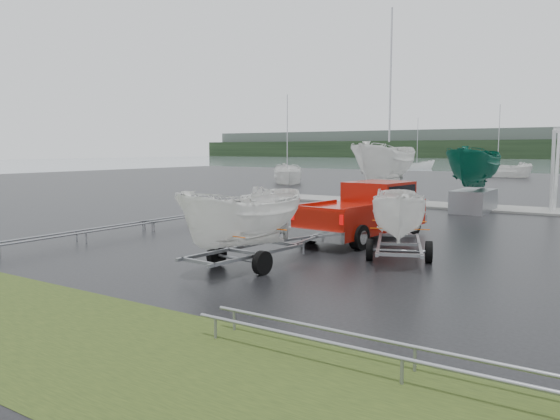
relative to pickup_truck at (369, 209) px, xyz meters
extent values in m
plane|color=black|center=(1.33, -1.08, -1.01)|extent=(120.00, 120.00, 0.00)
plane|color=#253213|center=(1.33, -12.08, -1.01)|extent=(40.00, 40.00, 0.00)
cube|color=gray|center=(1.33, 11.92, -0.96)|extent=(30.00, 3.00, 0.12)
cube|color=maroon|center=(-0.03, -0.31, -0.23)|extent=(2.52, 5.87, 0.93)
cube|color=maroon|center=(0.07, 0.71, 0.51)|extent=(2.03, 2.43, 0.84)
cube|color=black|center=(0.07, 0.71, 0.56)|extent=(2.04, 2.19, 0.54)
cube|color=silver|center=(-0.32, -3.20, -0.52)|extent=(1.99, 0.37, 0.34)
cylinder|color=black|center=(-0.78, 1.64, -0.62)|extent=(0.37, 0.81, 0.79)
cylinder|color=black|center=(1.08, 1.45, -0.62)|extent=(0.37, 0.81, 0.79)
cylinder|color=black|center=(-1.15, -2.08, -0.62)|extent=(0.37, 0.81, 0.79)
cylinder|color=black|center=(0.71, -2.27, -0.62)|extent=(0.37, 0.81, 0.79)
cube|color=gray|center=(-1.18, -6.33, -0.56)|extent=(0.43, 3.59, 0.08)
cube|color=gray|center=(-0.09, -6.44, -0.56)|extent=(0.43, 3.59, 0.08)
cylinder|color=gray|center=(-0.65, -6.58, -0.71)|extent=(1.60, 0.24, 0.08)
cylinder|color=black|center=(-1.45, -6.51, -0.71)|extent=(0.24, 0.61, 0.60)
cylinder|color=black|center=(0.14, -6.66, -0.71)|extent=(0.24, 0.61, 0.60)
imported|color=white|center=(-0.63, -6.39, 1.64)|extent=(1.78, 1.82, 4.32)
cube|color=#FF6208|center=(-0.55, -5.59, -0.01)|extent=(1.55, 0.20, 0.03)
cube|color=#FF6208|center=(-0.71, -7.18, -0.01)|extent=(1.55, 0.20, 0.03)
cube|color=gray|center=(1.79, -3.28, -0.56)|extent=(1.38, 3.38, 0.08)
cube|color=gray|center=(2.82, -2.88, -0.56)|extent=(1.38, 3.38, 0.08)
cylinder|color=gray|center=(2.38, -3.27, -0.71)|extent=(1.52, 0.65, 0.08)
cylinder|color=black|center=(1.63, -3.56, -0.71)|extent=(0.38, 0.62, 0.60)
cylinder|color=black|center=(3.13, -2.98, -0.71)|extent=(0.38, 0.62, 0.60)
imported|color=white|center=(2.31, -3.08, 1.46)|extent=(1.94, 1.96, 3.96)
cube|color=#FF6208|center=(2.02, -2.33, -0.01)|extent=(1.46, 0.60, 0.03)
cube|color=#FF6208|center=(2.60, -3.83, -0.01)|extent=(1.46, 0.60, 0.03)
cylinder|color=silver|center=(4.42, 11.12, 0.99)|extent=(0.16, 0.58, 3.99)
cylinder|color=silver|center=(4.42, 12.72, 0.99)|extent=(0.16, 0.58, 3.99)
cube|color=gray|center=(-3.50, 9.92, -0.46)|extent=(1.60, 3.20, 1.10)
imported|color=white|center=(-3.50, 9.92, 3.16)|extent=(2.32, 2.38, 6.15)
cylinder|color=#B2B2B7|center=(-3.50, 10.42, 5.97)|extent=(0.10, 0.10, 7.00)
cube|color=gray|center=(1.10, 10.12, -0.46)|extent=(1.60, 3.20, 1.10)
imported|color=#0C5541|center=(1.10, 10.12, 2.85)|extent=(2.08, 2.14, 5.53)
cylinder|color=gray|center=(-7.42, -0.08, -0.66)|extent=(0.06, 6.50, 0.06)
cylinder|color=gray|center=(-7.92, -0.08, -0.66)|extent=(0.06, 6.50, 0.06)
cylinder|color=gray|center=(-7.42, -6.08, -0.66)|extent=(0.06, 6.50, 0.06)
cylinder|color=gray|center=(-7.92, -6.08, -0.66)|extent=(0.06, 6.50, 0.06)
cylinder|color=gray|center=(5.33, -10.83, -0.66)|extent=(7.00, 0.06, 0.06)
cylinder|color=gray|center=(5.33, -10.33, -0.66)|extent=(7.00, 0.06, 0.06)
imported|color=white|center=(-19.07, 24.65, -1.01)|extent=(3.65, 3.67, 6.90)
cylinder|color=#B2B2B7|center=(-19.07, 24.65, 2.99)|extent=(0.08, 0.08, 8.00)
imported|color=white|center=(-5.30, 46.66, -1.01)|extent=(3.20, 3.14, 7.40)
cylinder|color=#B2B2B7|center=(-5.30, 46.66, 2.99)|extent=(0.08, 0.08, 8.00)
imported|color=white|center=(-21.55, 66.80, -1.01)|extent=(2.89, 2.87, 5.58)
cylinder|color=#B2B2B7|center=(-21.55, 66.80, 2.99)|extent=(0.08, 0.08, 8.00)
camera|label=1|loc=(7.77, -17.51, 2.09)|focal=35.00mm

